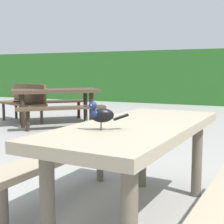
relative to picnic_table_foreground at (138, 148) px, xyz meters
The scene contains 4 objects.
picnic_table_foreground is the anchor object (origin of this frame).
bird_grackle 0.48m from the picnic_table_foreground, 108.29° to the right, with size 0.26×0.18×0.18m.
picnic_table_mid_left 4.72m from the picnic_table_foreground, 131.22° to the left, with size 2.40×2.39×0.74m.
park_bench_side 5.24m from the picnic_table_foreground, 138.06° to the left, with size 1.46×0.93×0.84m.
Camera 1 is at (0.54, -1.96, 1.11)m, focal length 52.03 mm.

